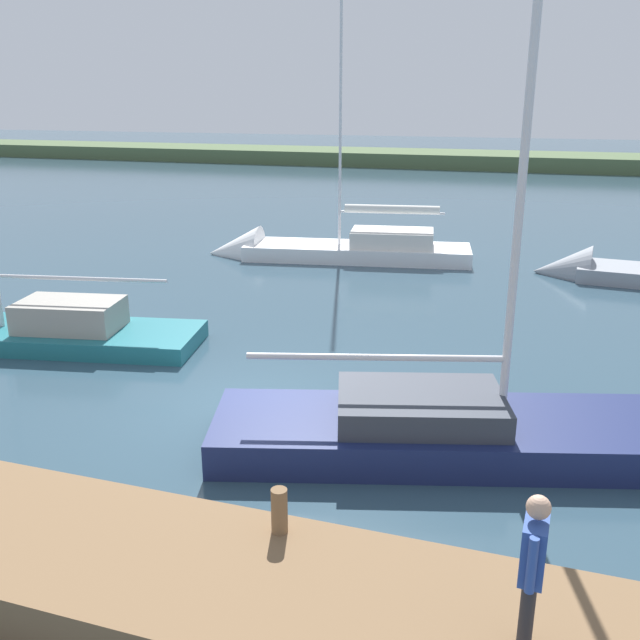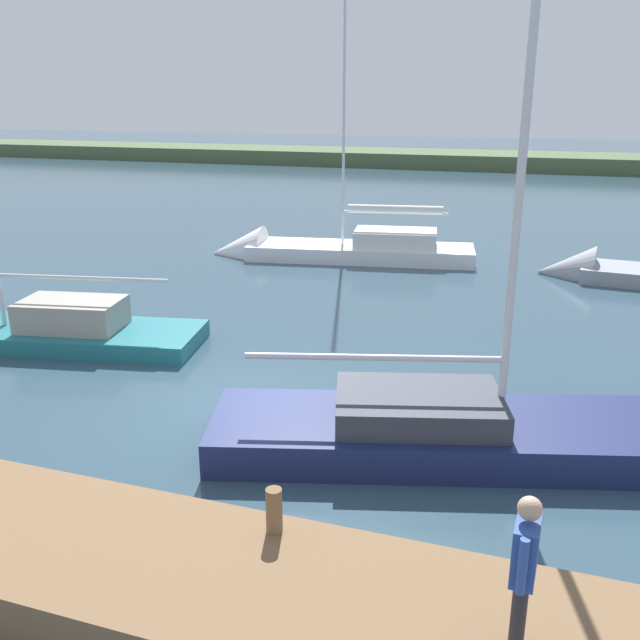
% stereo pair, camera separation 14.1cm
% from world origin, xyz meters
% --- Properties ---
extents(ground_plane, '(200.00, 200.00, 0.00)m').
position_xyz_m(ground_plane, '(0.00, 0.00, 0.00)').
color(ground_plane, '#2D4756').
extents(far_shoreline, '(180.00, 8.00, 2.40)m').
position_xyz_m(far_shoreline, '(0.00, -51.37, 0.00)').
color(far_shoreline, '#4C603D').
rests_on(far_shoreline, ground_plane).
extents(dock_pier, '(24.59, 2.44, 0.56)m').
position_xyz_m(dock_pier, '(0.00, 5.19, 0.28)').
color(dock_pier, brown).
rests_on(dock_pier, ground_plane).
extents(mooring_post_far, '(0.20, 0.20, 0.59)m').
position_xyz_m(mooring_post_far, '(-2.46, 4.33, 0.86)').
color(mooring_post_far, brown).
rests_on(mooring_post_far, dock_pier).
extents(sailboat_mid_channel, '(9.95, 3.73, 12.28)m').
position_xyz_m(sailboat_mid_channel, '(2.49, -12.81, 0.18)').
color(sailboat_mid_channel, white).
rests_on(sailboat_mid_channel, ground_plane).
extents(sailboat_far_left, '(10.43, 4.97, 10.50)m').
position_xyz_m(sailboat_far_left, '(-5.88, 0.04, 0.20)').
color(sailboat_far_left, navy).
rests_on(sailboat_far_left, ground_plane).
extents(person_on_dock, '(0.24, 0.64, 1.69)m').
position_xyz_m(person_on_dock, '(-5.41, 5.38, 1.53)').
color(person_on_dock, '#28282D').
rests_on(person_on_dock, dock_pier).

